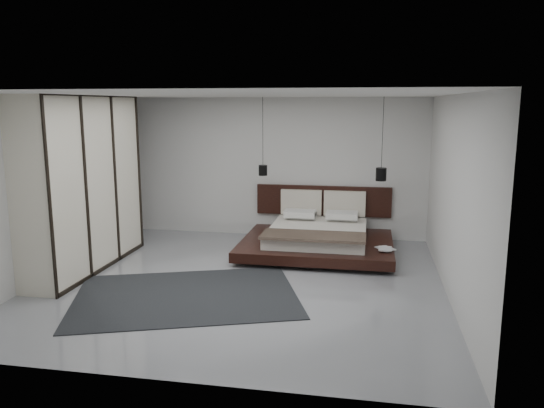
% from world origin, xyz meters
% --- Properties ---
extents(floor, '(6.00, 6.00, 0.00)m').
position_xyz_m(floor, '(0.00, 0.00, 0.00)').
color(floor, gray).
rests_on(floor, ground).
extents(ceiling, '(6.00, 6.00, 0.00)m').
position_xyz_m(ceiling, '(0.00, 0.00, 2.80)').
color(ceiling, white).
rests_on(ceiling, wall_back).
extents(wall_back, '(6.00, 0.00, 6.00)m').
position_xyz_m(wall_back, '(0.00, 3.00, 1.40)').
color(wall_back, silver).
rests_on(wall_back, floor).
extents(wall_front, '(6.00, 0.00, 6.00)m').
position_xyz_m(wall_front, '(0.00, -3.00, 1.40)').
color(wall_front, silver).
rests_on(wall_front, floor).
extents(wall_left, '(0.00, 6.00, 6.00)m').
position_xyz_m(wall_left, '(-3.00, 0.00, 1.40)').
color(wall_left, silver).
rests_on(wall_left, floor).
extents(wall_right, '(0.00, 6.00, 6.00)m').
position_xyz_m(wall_right, '(3.00, 0.00, 1.40)').
color(wall_right, silver).
rests_on(wall_right, floor).
extents(lattice_screen, '(0.05, 0.90, 2.60)m').
position_xyz_m(lattice_screen, '(-2.95, 2.45, 1.30)').
color(lattice_screen, black).
rests_on(lattice_screen, floor).
extents(bed, '(2.69, 2.36, 1.06)m').
position_xyz_m(bed, '(0.96, 1.91, 0.28)').
color(bed, black).
rests_on(bed, floor).
extents(book_lower, '(0.37, 0.39, 0.03)m').
position_xyz_m(book_lower, '(2.07, 1.27, 0.26)').
color(book_lower, '#99724C').
rests_on(book_lower, bed).
extents(book_upper, '(0.23, 0.30, 0.02)m').
position_xyz_m(book_upper, '(2.05, 1.24, 0.29)').
color(book_upper, '#99724C').
rests_on(book_upper, book_lower).
extents(pendant_left, '(0.16, 0.16, 1.47)m').
position_xyz_m(pendant_left, '(-0.14, 2.33, 1.43)').
color(pendant_left, black).
rests_on(pendant_left, ceiling).
extents(pendant_right, '(0.20, 0.20, 1.52)m').
position_xyz_m(pendant_right, '(2.07, 2.33, 1.41)').
color(pendant_right, black).
rests_on(pendant_right, ceiling).
extents(wardrobe, '(0.68, 2.89, 2.84)m').
position_xyz_m(wardrobe, '(-2.70, 0.25, 1.42)').
color(wardrobe, '#EDE6CF').
rests_on(wardrobe, floor).
extents(rug, '(3.63, 3.10, 0.01)m').
position_xyz_m(rug, '(-0.63, -0.74, 0.01)').
color(rug, black).
rests_on(rug, floor).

